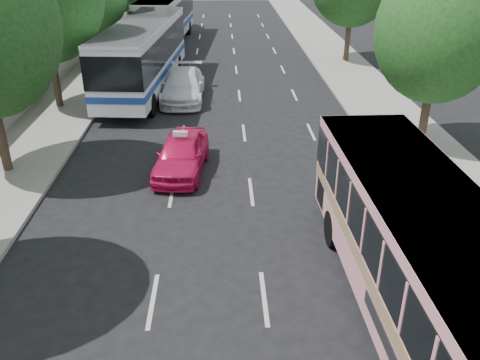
{
  "coord_description": "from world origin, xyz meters",
  "views": [
    {
      "loc": [
        -0.02,
        -12.48,
        8.65
      ],
      "look_at": [
        0.51,
        1.75,
        1.6
      ],
      "focal_mm": 38.0,
      "sensor_mm": 36.0,
      "label": 1
    }
  ],
  "objects_px": {
    "pink_bus": "(418,242)",
    "white_pickup": "(183,86)",
    "tour_coach_front": "(143,51)",
    "pink_taxi": "(181,154)",
    "tour_coach_rear": "(166,14)"
  },
  "relations": [
    {
      "from": "pink_bus",
      "to": "white_pickup",
      "type": "relative_size",
      "value": 1.92
    },
    {
      "from": "pink_bus",
      "to": "tour_coach_front",
      "type": "distance_m",
      "value": 21.84
    },
    {
      "from": "white_pickup",
      "to": "tour_coach_front",
      "type": "relative_size",
      "value": 0.42
    },
    {
      "from": "pink_bus",
      "to": "tour_coach_front",
      "type": "xyz_separation_m",
      "value": [
        -9.0,
        19.9,
        0.25
      ]
    },
    {
      "from": "pink_taxi",
      "to": "tour_coach_front",
      "type": "xyz_separation_m",
      "value": [
        -2.86,
        11.37,
        1.6
      ]
    },
    {
      "from": "white_pickup",
      "to": "tour_coach_rear",
      "type": "relative_size",
      "value": 0.42
    },
    {
      "from": "pink_bus",
      "to": "pink_taxi",
      "type": "bearing_deg",
      "value": 124.73
    },
    {
      "from": "pink_taxi",
      "to": "tour_coach_front",
      "type": "distance_m",
      "value": 11.83
    },
    {
      "from": "pink_taxi",
      "to": "white_pickup",
      "type": "relative_size",
      "value": 0.8
    },
    {
      "from": "pink_bus",
      "to": "white_pickup",
      "type": "bearing_deg",
      "value": 109.28
    },
    {
      "from": "pink_taxi",
      "to": "tour_coach_rear",
      "type": "bearing_deg",
      "value": 102.96
    },
    {
      "from": "white_pickup",
      "to": "pink_taxi",
      "type": "bearing_deg",
      "value": -85.95
    },
    {
      "from": "pink_bus",
      "to": "pink_taxi",
      "type": "relative_size",
      "value": 2.4
    },
    {
      "from": "white_pickup",
      "to": "tour_coach_front",
      "type": "height_order",
      "value": "tour_coach_front"
    },
    {
      "from": "white_pickup",
      "to": "tour_coach_rear",
      "type": "height_order",
      "value": "tour_coach_rear"
    }
  ]
}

